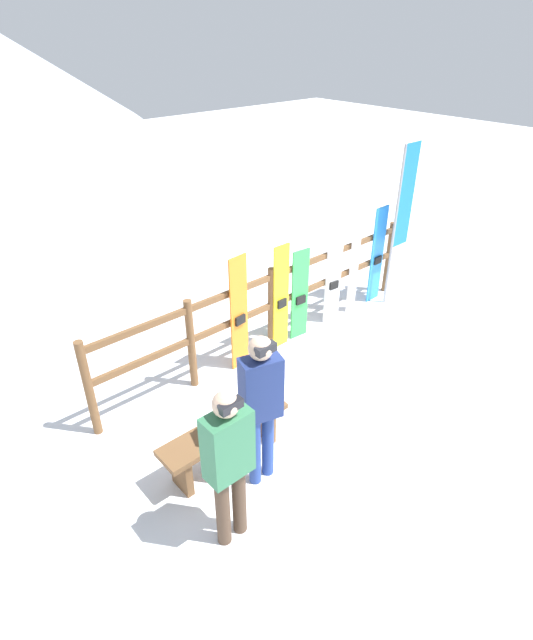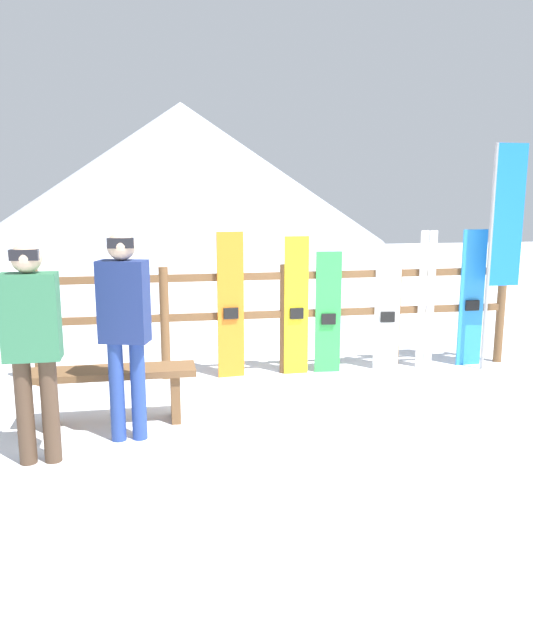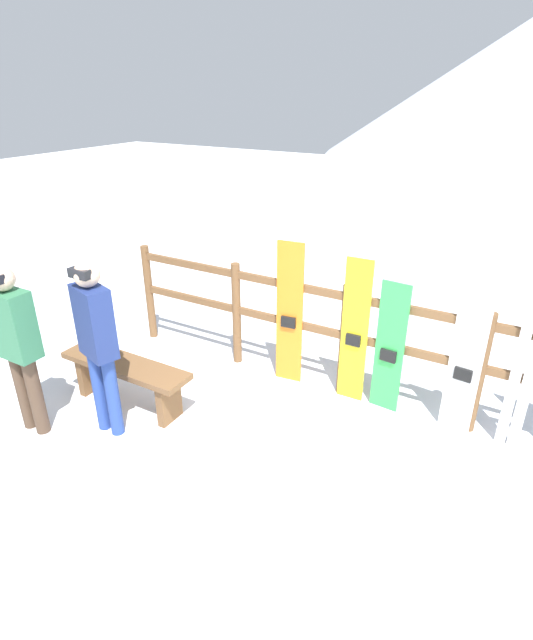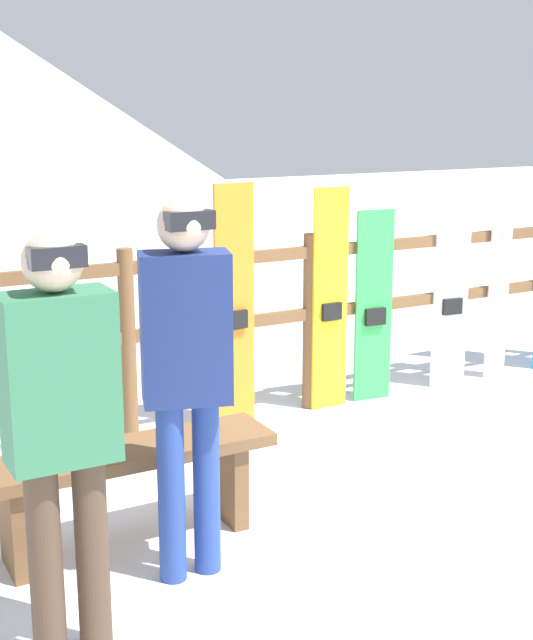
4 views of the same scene
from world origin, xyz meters
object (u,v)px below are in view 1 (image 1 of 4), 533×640
(person_navy, at_px, (261,400))
(snowboard_green, at_px, (300,295))
(rental_flag, at_px, (402,209))
(snowboard_orange, at_px, (239,314))
(bench, at_px, (225,435))
(snowboard_blue, at_px, (377,255))
(person_plaid_green, at_px, (229,458))
(snowboard_white, at_px, (333,281))
(ski_pair_white, at_px, (354,265))
(snowboard_yellow, at_px, (281,298))

(person_navy, xyz_separation_m, snowboard_green, (2.15, 1.65, -0.33))
(rental_flag, bearing_deg, snowboard_orange, 176.13)
(bench, height_order, person_navy, person_navy)
(snowboard_blue, bearing_deg, person_navy, -156.92)
(person_plaid_green, xyz_separation_m, rental_flag, (4.72, 1.79, 0.61))
(bench, distance_m, snowboard_orange, 1.78)
(snowboard_green, height_order, snowboard_white, same)
(ski_pair_white, xyz_separation_m, rental_flag, (0.76, -0.21, 0.78))
(snowboard_green, xyz_separation_m, rental_flag, (1.92, -0.20, 0.89))
(snowboard_white, xyz_separation_m, rental_flag, (1.23, -0.20, 0.89))
(snowboard_orange, xyz_separation_m, rental_flag, (3.02, -0.20, 0.78))
(snowboard_white, distance_m, rental_flag, 1.53)
(snowboard_green, xyz_separation_m, snowboard_white, (0.70, -0.00, -0.00))
(person_navy, bearing_deg, snowboard_orange, 57.53)
(bench, height_order, rental_flag, rental_flag)
(snowboard_yellow, bearing_deg, snowboard_white, -0.01)
(snowboard_green, height_order, snowboard_blue, snowboard_blue)
(person_navy, xyz_separation_m, ski_pair_white, (3.32, 1.66, -0.21))
(person_plaid_green, height_order, snowboard_blue, person_plaid_green)
(ski_pair_white, bearing_deg, person_navy, -153.45)
(bench, height_order, ski_pair_white, ski_pair_white)
(ski_pair_white, bearing_deg, snowboard_blue, -0.34)
(snowboard_orange, relative_size, snowboard_green, 1.17)
(bench, distance_m, person_plaid_green, 1.07)
(snowboard_white, relative_size, snowboard_blue, 0.86)
(snowboard_green, xyz_separation_m, snowboard_blue, (1.73, 0.00, 0.11))
(snowboard_yellow, distance_m, snowboard_blue, 2.10)
(snowboard_orange, distance_m, ski_pair_white, 2.27)
(snowboard_yellow, height_order, ski_pair_white, ski_pair_white)
(ski_pair_white, relative_size, rental_flag, 0.63)
(bench, bearing_deg, snowboard_blue, 17.26)
(bench, xyz_separation_m, snowboard_green, (2.30, 1.25, 0.31))
(person_navy, relative_size, snowboard_yellow, 1.10)
(person_plaid_green, bearing_deg, snowboard_blue, 23.78)
(snowboard_yellow, xyz_separation_m, snowboard_green, (0.37, -0.00, -0.09))
(snowboard_yellow, xyz_separation_m, rental_flag, (2.29, -0.20, 0.80))
(person_plaid_green, relative_size, snowboard_green, 1.20)
(person_navy, distance_m, snowboard_yellow, 2.45)
(snowboard_orange, height_order, snowboard_white, snowboard_orange)
(person_plaid_green, xyz_separation_m, snowboard_white, (3.49, 1.99, -0.28))
(person_plaid_green, relative_size, snowboard_yellow, 1.07)
(bench, distance_m, snowboard_yellow, 2.34)
(snowboard_orange, bearing_deg, ski_pair_white, 0.08)
(snowboard_white, bearing_deg, person_navy, -149.85)
(snowboard_orange, distance_m, rental_flag, 3.13)
(snowboard_white, bearing_deg, snowboard_green, 180.00)
(snowboard_orange, bearing_deg, snowboard_yellow, -0.00)
(bench, relative_size, person_plaid_green, 0.87)
(snowboard_green, distance_m, snowboard_white, 0.70)
(snowboard_green, bearing_deg, snowboard_orange, 179.99)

